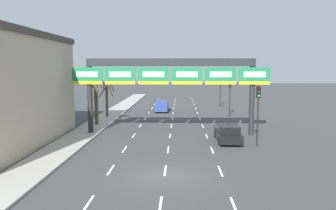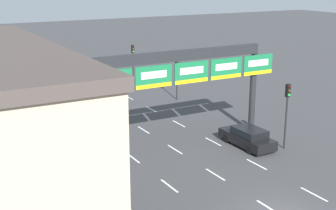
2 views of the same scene
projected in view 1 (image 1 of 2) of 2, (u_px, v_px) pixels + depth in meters
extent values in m
plane|color=#3D3D3F|center=(164.00, 176.00, 18.68)|extent=(220.00, 220.00, 0.00)
cube|color=#A8A399|center=(27.00, 173.00, 18.95)|extent=(2.80, 110.00, 0.15)
cube|color=white|center=(88.00, 204.00, 14.83)|extent=(0.12, 2.00, 0.01)
cube|color=white|center=(111.00, 170.00, 19.79)|extent=(0.12, 2.00, 0.01)
cube|color=white|center=(125.00, 149.00, 24.75)|extent=(0.12, 2.00, 0.01)
cube|color=white|center=(134.00, 135.00, 29.72)|extent=(0.12, 2.00, 0.01)
cube|color=white|center=(140.00, 126.00, 34.68)|extent=(0.12, 2.00, 0.01)
cube|color=white|center=(145.00, 118.00, 39.64)|extent=(0.12, 2.00, 0.01)
cube|color=white|center=(149.00, 113.00, 44.61)|extent=(0.12, 2.00, 0.01)
cube|color=white|center=(152.00, 108.00, 49.57)|extent=(0.12, 2.00, 0.01)
cube|color=white|center=(155.00, 104.00, 54.54)|extent=(0.12, 2.00, 0.01)
cube|color=white|center=(157.00, 101.00, 59.50)|extent=(0.12, 2.00, 0.01)
cube|color=white|center=(158.00, 99.00, 64.46)|extent=(0.12, 2.00, 0.01)
cube|color=white|center=(160.00, 205.00, 14.71)|extent=(0.12, 2.00, 0.01)
cube|color=white|center=(165.00, 170.00, 19.67)|extent=(0.12, 2.00, 0.01)
cube|color=white|center=(168.00, 150.00, 24.64)|extent=(0.12, 2.00, 0.01)
cube|color=white|center=(170.00, 136.00, 29.60)|extent=(0.12, 2.00, 0.01)
cube|color=white|center=(171.00, 126.00, 34.57)|extent=(0.12, 2.00, 0.01)
cube|color=white|center=(172.00, 119.00, 39.53)|extent=(0.12, 2.00, 0.01)
cube|color=white|center=(173.00, 113.00, 44.49)|extent=(0.12, 2.00, 0.01)
cube|color=white|center=(174.00, 108.00, 49.46)|extent=(0.12, 2.00, 0.01)
cube|color=white|center=(174.00, 104.00, 54.42)|extent=(0.12, 2.00, 0.01)
cube|color=white|center=(175.00, 101.00, 59.38)|extent=(0.12, 2.00, 0.01)
cube|color=white|center=(175.00, 99.00, 64.35)|extent=(0.12, 2.00, 0.01)
cube|color=white|center=(234.00, 206.00, 14.60)|extent=(0.12, 2.00, 0.01)
cube|color=white|center=(220.00, 171.00, 19.56)|extent=(0.12, 2.00, 0.01)
cube|color=white|center=(212.00, 150.00, 24.52)|extent=(0.12, 2.00, 0.01)
cube|color=white|center=(207.00, 136.00, 29.49)|extent=(0.12, 2.00, 0.01)
cube|color=white|center=(203.00, 126.00, 34.45)|extent=(0.12, 2.00, 0.01)
cube|color=white|center=(200.00, 119.00, 39.41)|extent=(0.12, 2.00, 0.01)
cube|color=white|center=(197.00, 113.00, 44.38)|extent=(0.12, 2.00, 0.01)
cube|color=white|center=(196.00, 108.00, 49.34)|extent=(0.12, 2.00, 0.01)
cube|color=white|center=(194.00, 105.00, 54.31)|extent=(0.12, 2.00, 0.01)
cube|color=white|center=(193.00, 101.00, 59.27)|extent=(0.12, 2.00, 0.01)
cube|color=white|center=(192.00, 99.00, 64.23)|extent=(0.12, 2.00, 0.01)
cylinder|color=#232628|center=(90.00, 97.00, 30.11)|extent=(0.48, 0.48, 6.96)
cylinder|color=#232628|center=(252.00, 97.00, 29.59)|extent=(0.48, 0.48, 6.96)
cube|color=#232628|center=(170.00, 62.00, 29.49)|extent=(14.80, 0.60, 0.70)
cube|color=#197542|center=(87.00, 76.00, 29.55)|extent=(2.75, 0.08, 1.51)
cube|color=white|center=(87.00, 74.00, 29.49)|extent=(1.93, 0.02, 0.48)
cube|color=yellow|center=(87.00, 83.00, 29.58)|extent=(2.70, 0.02, 0.27)
cube|color=#197542|center=(120.00, 76.00, 29.45)|extent=(2.75, 0.08, 1.51)
cube|color=white|center=(120.00, 74.00, 29.39)|extent=(1.93, 0.02, 0.48)
cube|color=yellow|center=(120.00, 83.00, 29.47)|extent=(2.70, 0.02, 0.27)
cube|color=#197542|center=(153.00, 76.00, 29.34)|extent=(2.75, 0.08, 1.51)
cube|color=white|center=(153.00, 74.00, 29.28)|extent=(1.93, 0.02, 0.48)
cube|color=yellow|center=(153.00, 83.00, 29.37)|extent=(2.70, 0.02, 0.27)
cube|color=#197542|center=(187.00, 76.00, 29.24)|extent=(2.75, 0.08, 1.51)
cube|color=white|center=(187.00, 74.00, 29.18)|extent=(1.93, 0.02, 0.48)
cube|color=yellow|center=(187.00, 83.00, 29.26)|extent=(2.70, 0.02, 0.27)
cube|color=#197542|center=(221.00, 76.00, 29.13)|extent=(2.75, 0.08, 1.51)
cube|color=white|center=(221.00, 74.00, 29.07)|extent=(1.93, 0.02, 0.48)
cube|color=yellow|center=(221.00, 83.00, 29.16)|extent=(2.70, 0.02, 0.27)
cube|color=#197542|center=(255.00, 76.00, 29.03)|extent=(2.75, 0.08, 1.51)
cube|color=white|center=(255.00, 74.00, 28.97)|extent=(1.93, 0.02, 0.48)
cube|color=yellow|center=(255.00, 83.00, 29.06)|extent=(2.70, 0.02, 0.27)
cube|color=black|center=(228.00, 135.00, 27.43)|extent=(1.80, 4.58, 0.70)
cube|color=black|center=(228.00, 128.00, 27.08)|extent=(1.65, 2.38, 0.52)
cube|color=black|center=(228.00, 128.00, 27.08)|extent=(1.69, 2.19, 0.38)
cylinder|color=black|center=(216.00, 134.00, 28.84)|extent=(0.22, 0.66, 0.66)
cylinder|color=black|center=(234.00, 134.00, 28.79)|extent=(0.22, 0.66, 0.66)
cylinder|color=black|center=(220.00, 141.00, 26.11)|extent=(0.22, 0.66, 0.66)
cylinder|color=black|center=(240.00, 141.00, 26.06)|extent=(0.22, 0.66, 0.66)
cube|color=navy|center=(162.00, 108.00, 45.98)|extent=(1.75, 4.48, 0.63)
cube|color=navy|center=(162.00, 103.00, 45.64)|extent=(1.61, 2.33, 0.62)
cube|color=black|center=(162.00, 103.00, 45.64)|extent=(1.65, 2.14, 0.45)
cylinder|color=black|center=(157.00, 108.00, 47.37)|extent=(0.22, 0.66, 0.66)
cylinder|color=black|center=(168.00, 108.00, 47.31)|extent=(0.22, 0.66, 0.66)
cylinder|color=black|center=(155.00, 110.00, 44.70)|extent=(0.22, 0.66, 0.66)
cylinder|color=black|center=(167.00, 110.00, 44.64)|extent=(0.22, 0.66, 0.66)
cylinder|color=black|center=(258.00, 122.00, 25.53)|extent=(0.12, 0.12, 3.82)
cube|color=black|center=(258.00, 92.00, 25.26)|extent=(0.30, 0.24, 0.90)
sphere|color=#3D0E0C|center=(259.00, 88.00, 25.09)|extent=(0.20, 0.20, 0.20)
sphere|color=#412F0C|center=(259.00, 92.00, 25.13)|extent=(0.20, 0.20, 0.20)
sphere|color=green|center=(259.00, 96.00, 25.16)|extent=(0.20, 0.20, 0.20)
cylinder|color=black|center=(220.00, 96.00, 51.13)|extent=(0.12, 0.12, 3.29)
cube|color=black|center=(220.00, 83.00, 50.89)|extent=(0.30, 0.24, 0.90)
sphere|color=#3D0E0C|center=(220.00, 81.00, 50.73)|extent=(0.20, 0.20, 0.20)
sphere|color=#412F0C|center=(220.00, 83.00, 50.76)|extent=(0.20, 0.20, 0.20)
sphere|color=green|center=(220.00, 85.00, 50.80)|extent=(0.20, 0.20, 0.20)
cylinder|color=black|center=(230.00, 102.00, 40.93)|extent=(0.12, 0.12, 3.63)
cube|color=black|center=(230.00, 84.00, 40.67)|extent=(0.30, 0.24, 0.90)
sphere|color=red|center=(230.00, 82.00, 40.51)|extent=(0.20, 0.20, 0.20)
sphere|color=#412F0C|center=(230.00, 84.00, 40.54)|extent=(0.20, 0.20, 0.20)
sphere|color=#0E3515|center=(230.00, 87.00, 40.58)|extent=(0.20, 0.20, 0.20)
cylinder|color=brown|center=(96.00, 101.00, 34.59)|extent=(0.38, 0.38, 4.90)
cylinder|color=brown|center=(98.00, 80.00, 34.01)|extent=(0.87, 0.88, 1.53)
cylinder|color=brown|center=(93.00, 83.00, 33.80)|extent=(1.32, 0.44, 1.64)
cylinder|color=brown|center=(95.00, 85.00, 35.05)|extent=(1.47, 0.70, 1.23)
cylinder|color=brown|center=(100.00, 78.00, 33.81)|extent=(1.16, 1.33, 1.86)
cylinder|color=brown|center=(107.00, 101.00, 40.12)|extent=(0.31, 0.31, 3.80)
cylinder|color=brown|center=(110.00, 91.00, 39.79)|extent=(0.49, 1.12, 1.50)
cylinder|color=brown|center=(105.00, 84.00, 40.07)|extent=(0.56, 0.66, 1.20)
cylinder|color=brown|center=(111.00, 85.00, 39.67)|extent=(0.57, 1.37, 1.61)
cylinder|color=brown|center=(108.00, 85.00, 40.44)|extent=(1.22, 0.34, 1.35)
cylinder|color=brown|center=(103.00, 92.00, 40.34)|extent=(0.83, 1.30, 1.33)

